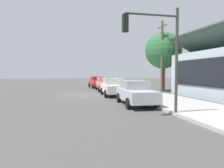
% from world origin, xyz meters
% --- Properties ---
extents(ground_plane, '(120.00, 120.00, 0.00)m').
position_xyz_m(ground_plane, '(0.00, 0.00, 0.00)').
color(ground_plane, '#4C4947').
extents(sidewalk_curb, '(60.00, 4.20, 0.16)m').
position_xyz_m(sidewalk_curb, '(0.00, 5.60, 0.08)').
color(sidewalk_curb, '#B2AFA8').
rests_on(sidewalk_curb, ground).
extents(car_cherry, '(4.68, 2.19, 1.59)m').
position_xyz_m(car_cherry, '(-9.24, 2.73, 0.81)').
color(car_cherry, red).
rests_on(car_cherry, ground).
extents(car_coral, '(4.93, 2.17, 1.59)m').
position_xyz_m(car_coral, '(-4.03, 2.89, 0.82)').
color(car_coral, '#EA8C75').
rests_on(car_coral, ground).
extents(car_ivory, '(4.49, 2.19, 1.59)m').
position_xyz_m(car_ivory, '(1.35, 2.62, 0.81)').
color(car_ivory, silver).
rests_on(car_ivory, ground).
extents(car_silver, '(4.67, 2.14, 1.59)m').
position_xyz_m(car_silver, '(6.97, 2.80, 0.81)').
color(car_silver, silver).
rests_on(car_silver, ground).
extents(shade_tree, '(4.11, 4.11, 6.68)m').
position_xyz_m(shade_tree, '(-1.68, 9.11, 4.60)').
color(shade_tree, brown).
rests_on(shade_tree, ground).
extents(traffic_light_main, '(0.37, 2.79, 5.20)m').
position_xyz_m(traffic_light_main, '(10.65, 2.54, 3.49)').
color(traffic_light_main, '#383833').
rests_on(traffic_light_main, ground).
extents(utility_pole_wooden, '(1.80, 0.24, 7.50)m').
position_xyz_m(utility_pole_wooden, '(-0.18, 8.20, 3.93)').
color(utility_pole_wooden, brown).
rests_on(utility_pole_wooden, ground).
extents(fire_hydrant_red, '(0.22, 0.22, 0.71)m').
position_xyz_m(fire_hydrant_red, '(2.72, 4.20, 0.50)').
color(fire_hydrant_red, red).
rests_on(fire_hydrant_red, sidewalk_curb).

